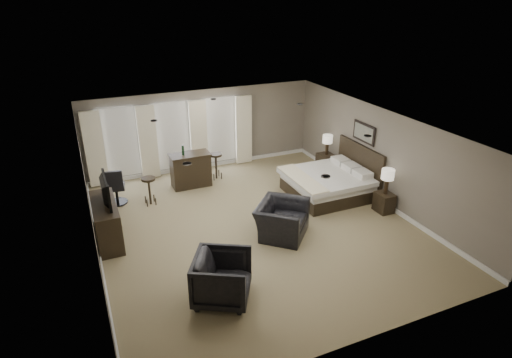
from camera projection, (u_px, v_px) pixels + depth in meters
name	position (u px, v px, depth m)	size (l,w,h in m)	color
room	(255.00, 179.00, 10.26)	(7.60, 8.60, 2.64)	#877A56
window_bay	(174.00, 138.00, 13.37)	(5.25, 0.20, 2.30)	silver
bed	(327.00, 173.00, 12.11)	(2.17, 2.08, 1.38)	silver
nightstand_near	(384.00, 202.00, 11.40)	(0.40, 0.48, 0.53)	black
nightstand_far	(326.00, 163.00, 13.81)	(0.46, 0.57, 0.62)	black
lamp_near	(387.00, 182.00, 11.15)	(0.34, 0.34, 0.69)	beige
lamp_far	(327.00, 145.00, 13.55)	(0.32, 0.32, 0.65)	beige
wall_art	(364.00, 133.00, 12.09)	(0.04, 0.96, 0.56)	slate
dresser	(107.00, 222.00, 10.00)	(0.54, 1.68, 0.98)	black
tv	(103.00, 201.00, 9.77)	(1.12, 0.65, 0.15)	black
armchair_near	(282.00, 214.00, 10.21)	(1.26, 0.82, 1.10)	black
armchair_far	(222.00, 276.00, 8.05)	(1.03, 0.96, 1.06)	black
bar_counter	(191.00, 170.00, 12.79)	(1.19, 0.62, 1.03)	black
bar_stool_left	(150.00, 191.00, 11.73)	(0.38, 0.38, 0.79)	black
bar_stool_right	(216.00, 166.00, 13.33)	(0.39, 0.39, 0.83)	black
desk_chair	(115.00, 186.00, 11.72)	(0.54, 0.54, 1.06)	black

